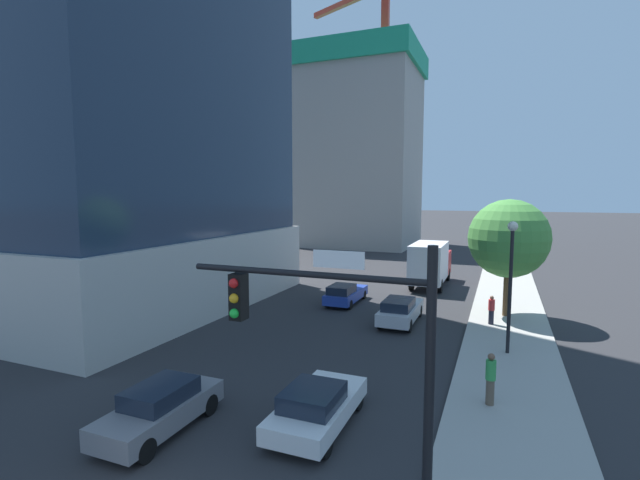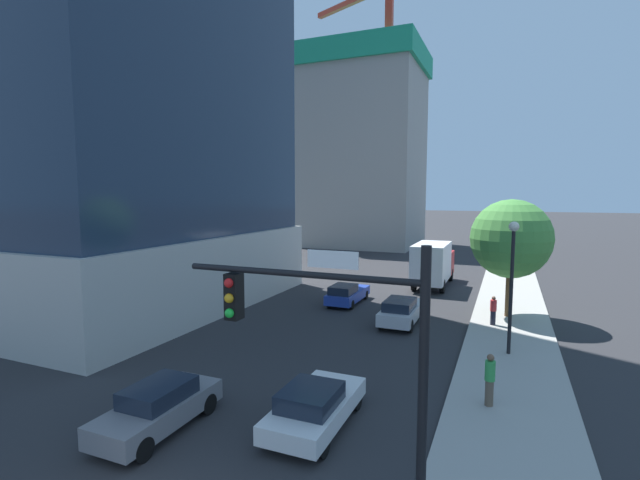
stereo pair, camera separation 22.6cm
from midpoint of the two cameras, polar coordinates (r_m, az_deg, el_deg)
The scene contains 12 objects.
sidewalk at distance 26.63m, azimuth 23.21°, elevation -10.46°, with size 4.22×120.00×0.15m, color #9E9B93.
construction_building at distance 65.73m, azimuth 5.44°, elevation 12.51°, with size 16.95×15.03×33.78m.
traffic_light_pole at distance 9.50m, azimuth 2.46°, elevation -12.51°, with size 5.46×0.48×6.24m.
street_lamp at distance 21.77m, azimuth 23.45°, elevation -3.32°, with size 0.44×0.44×5.99m.
street_tree at distance 28.41m, azimuth 23.26°, elevation 0.13°, with size 4.59×4.59×6.90m.
car_blue at distance 30.39m, azimuth 3.66°, elevation -6.82°, with size 1.74×4.54×1.39m.
car_gray at distance 15.67m, azimuth -19.36°, elevation -19.36°, with size 1.74×4.29×1.49m.
car_white at distance 15.06m, azimuth -0.21°, elevation -20.28°, with size 1.92×4.45×1.42m.
car_silver at distance 26.23m, azimuth 10.56°, elevation -8.79°, with size 1.80×4.73×1.50m.
box_truck at distance 36.76m, azimuth 14.30°, elevation -2.80°, with size 2.41×7.50×3.52m.
pedestrian_red_shirt at distance 26.84m, azimuth 21.34°, elevation -8.31°, with size 0.34×0.34×1.60m.
pedestrian_green_shirt at distance 17.03m, azimuth 21.09°, elevation -16.13°, with size 0.34×0.34×1.81m.
Camera 2 is at (7.39, -5.57, 7.34)m, focal length 25.24 mm.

